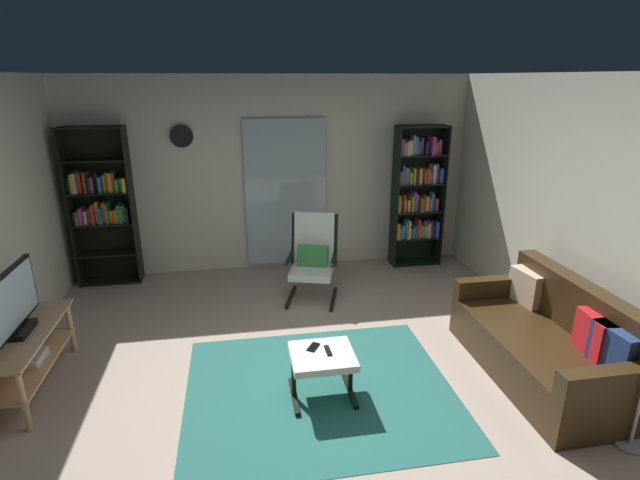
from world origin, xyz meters
TOP-DOWN VIEW (x-y plane):
  - ground_plane at (0.00, 0.00)m, footprint 7.02×7.02m
  - wall_back at (0.00, 2.90)m, footprint 5.60×0.06m
  - wall_right at (2.70, 0.00)m, footprint 0.06×6.00m
  - glass_door_panel at (0.15, 2.83)m, footprint 1.10×0.01m
  - area_rug at (0.11, -0.11)m, footprint 2.27×1.95m
  - tv_stand at (-2.36, 0.35)m, footprint 0.50×1.24m
  - television at (-2.36, 0.35)m, footprint 0.20×0.88m
  - bookshelf_near_tv at (-2.18, 2.69)m, footprint 0.75×0.30m
  - bookshelf_near_sofa at (1.95, 2.64)m, footprint 0.69×0.30m
  - leather_sofa at (2.15, -0.22)m, footprint 0.87×1.80m
  - lounge_armchair at (0.35, 1.78)m, footprint 0.72×0.78m
  - ottoman at (0.11, -0.18)m, footprint 0.52×0.48m
  - tv_remote at (0.16, -0.17)m, footprint 0.04×0.15m
  - cell_phone at (0.05, -0.09)m, footprint 0.13×0.15m
  - wall_clock at (-1.16, 2.82)m, footprint 0.29×0.03m

SIDE VIEW (x-z plane):
  - ground_plane at x=0.00m, z-range 0.00..0.00m
  - area_rug at x=0.11m, z-range 0.00..0.01m
  - leather_sofa at x=2.15m, z-range -0.12..0.74m
  - ottoman at x=0.11m, z-range 0.13..0.54m
  - tv_stand at x=-2.36m, z-range 0.09..0.62m
  - cell_phone at x=0.05m, z-range 0.41..0.42m
  - tv_remote at x=0.16m, z-range 0.41..0.43m
  - lounge_armchair at x=0.35m, z-range 0.02..1.05m
  - television at x=-2.36m, z-range 0.52..1.07m
  - bookshelf_near_sofa at x=1.95m, z-range 0.05..2.00m
  - bookshelf_near_tv at x=-2.18m, z-range 0.05..2.05m
  - glass_door_panel at x=0.15m, z-range 0.05..2.05m
  - wall_back at x=0.00m, z-range 0.00..2.60m
  - wall_right at x=2.70m, z-range 0.00..2.60m
  - wall_clock at x=-1.16m, z-range 1.71..2.00m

